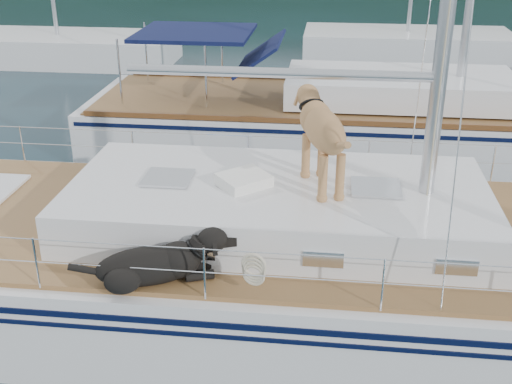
# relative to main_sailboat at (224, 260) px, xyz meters

# --- Properties ---
(ground) EXTENTS (120.00, 120.00, 0.00)m
(ground) POSITION_rel_main_sailboat_xyz_m (-0.10, 0.01, -0.69)
(ground) COLOR black
(ground) RESTS_ON ground
(main_sailboat) EXTENTS (12.00, 3.92, 14.01)m
(main_sailboat) POSITION_rel_main_sailboat_xyz_m (0.00, 0.00, 0.00)
(main_sailboat) COLOR white
(main_sailboat) RESTS_ON ground
(neighbor_sailboat) EXTENTS (11.00, 3.50, 13.30)m
(neighbor_sailboat) POSITION_rel_main_sailboat_xyz_m (1.68, 6.33, -0.06)
(neighbor_sailboat) COLOR white
(neighbor_sailboat) RESTS_ON ground
(bg_boat_west) EXTENTS (8.00, 3.00, 11.65)m
(bg_boat_west) POSITION_rel_main_sailboat_xyz_m (-8.10, 14.01, -0.24)
(bg_boat_west) COLOR white
(bg_boat_west) RESTS_ON ground
(bg_boat_center) EXTENTS (7.20, 3.00, 11.65)m
(bg_boat_center) POSITION_rel_main_sailboat_xyz_m (3.90, 16.01, -0.24)
(bg_boat_center) COLOR white
(bg_boat_center) RESTS_ON ground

